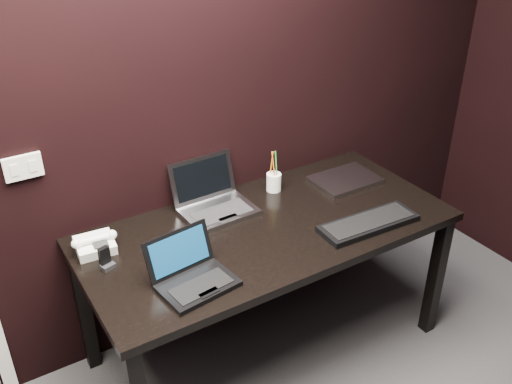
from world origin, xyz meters
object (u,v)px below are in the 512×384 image
netbook (192,275)px  silver_laptop (214,202)px  desk_phone (95,244)px  pen_cup (274,181)px  desk (267,240)px  closed_laptop (345,180)px  ext_keyboard (368,223)px  mobile_phone (106,260)px

netbook → silver_laptop: (0.33, 0.44, 0.01)m
netbook → desk_phone: size_ratio=1.64×
silver_laptop → pen_cup: size_ratio=1.57×
desk → closed_laptop: (0.57, 0.14, 0.09)m
ext_keyboard → mobile_phone: (-1.12, 0.33, 0.02)m
desk → mobile_phone: 0.74m
desk → closed_laptop: 0.59m
closed_laptop → desk_phone: bearing=176.5°
ext_keyboard → desk_phone: (-1.12, 0.46, 0.02)m
silver_laptop → netbook: bearing=-127.1°
desk → netbook: netbook is taller
desk → silver_laptop: (-0.14, 0.25, 0.12)m
desk → closed_laptop: bearing=13.7°
silver_laptop → desk: bearing=-59.9°
netbook → mobile_phone: (-0.25, 0.28, -0.00)m
silver_laptop → desk_phone: size_ratio=1.75×
ext_keyboard → closed_laptop: (0.18, 0.38, -0.00)m
closed_laptop → pen_cup: size_ratio=1.55×
silver_laptop → ext_keyboard: silver_laptop is taller
netbook → mobile_phone: 0.38m
silver_laptop → mobile_phone: size_ratio=3.60×
ext_keyboard → mobile_phone: size_ratio=5.10×
closed_laptop → mobile_phone: bearing=-177.7°
desk_phone → mobile_phone: bearing=-89.4°
netbook → ext_keyboard: bearing=-3.5°
closed_laptop → desk: bearing=-166.3°
desk_phone → mobile_phone: size_ratio=2.06×
ext_keyboard → desk_phone: desk_phone is taller
mobile_phone → desk_phone: bearing=90.6°
desk → ext_keyboard: bearing=-32.1°
silver_laptop → desk_phone: silver_laptop is taller
netbook → ext_keyboard: size_ratio=0.66×
closed_laptop → desk_phone: desk_phone is taller
desk_phone → mobile_phone: mobile_phone is taller
mobile_phone → netbook: bearing=-47.5°
silver_laptop → desk_phone: (-0.59, -0.03, -0.01)m
desk → pen_cup: 0.36m
desk → mobile_phone: bearing=173.3°
desk → desk_phone: size_ratio=8.73×
desk_phone → pen_cup: pen_cup is taller
ext_keyboard → closed_laptop: ext_keyboard is taller
ext_keyboard → pen_cup: size_ratio=2.22×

